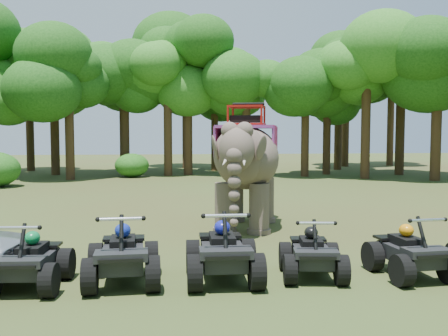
{
  "coord_description": "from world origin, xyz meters",
  "views": [
    {
      "loc": [
        -1.45,
        -11.3,
        2.78
      ],
      "look_at": [
        0.0,
        1.2,
        1.9
      ],
      "focal_mm": 40.0,
      "sensor_mm": 36.0,
      "label": 1
    }
  ],
  "objects_px": {
    "atv_0": "(30,254)",
    "atv_2": "(223,245)",
    "elephant": "(246,165)",
    "atv_1": "(123,247)",
    "atv_4": "(410,245)",
    "atv_3": "(312,247)"
  },
  "relations": [
    {
      "from": "atv_3",
      "to": "atv_4",
      "type": "bearing_deg",
      "value": 2.33
    },
    {
      "from": "elephant",
      "to": "atv_2",
      "type": "distance_m",
      "value": 5.57
    },
    {
      "from": "atv_0",
      "to": "atv_2",
      "type": "distance_m",
      "value": 3.49
    },
    {
      "from": "atv_3",
      "to": "atv_4",
      "type": "height_order",
      "value": "atv_4"
    },
    {
      "from": "atv_1",
      "to": "atv_2",
      "type": "distance_m",
      "value": 1.86
    },
    {
      "from": "atv_1",
      "to": "atv_3",
      "type": "xyz_separation_m",
      "value": [
        3.6,
        -0.0,
        -0.08
      ]
    },
    {
      "from": "elephant",
      "to": "atv_2",
      "type": "xyz_separation_m",
      "value": [
        -1.29,
        -5.29,
        -1.15
      ]
    },
    {
      "from": "atv_1",
      "to": "atv_4",
      "type": "height_order",
      "value": "atv_1"
    },
    {
      "from": "atv_0",
      "to": "atv_1",
      "type": "xyz_separation_m",
      "value": [
        1.63,
        0.09,
        0.06
      ]
    },
    {
      "from": "elephant",
      "to": "atv_4",
      "type": "relative_size",
      "value": 2.61
    },
    {
      "from": "atv_1",
      "to": "atv_0",
      "type": "bearing_deg",
      "value": -179.6
    },
    {
      "from": "elephant",
      "to": "atv_3",
      "type": "bearing_deg",
      "value": -68.69
    },
    {
      "from": "atv_0",
      "to": "atv_3",
      "type": "relative_size",
      "value": 1.05
    },
    {
      "from": "atv_3",
      "to": "atv_4",
      "type": "xyz_separation_m",
      "value": [
        1.89,
        -0.2,
        0.03
      ]
    },
    {
      "from": "elephant",
      "to": "atv_4",
      "type": "bearing_deg",
      "value": -50.34
    },
    {
      "from": "atv_3",
      "to": "atv_4",
      "type": "relative_size",
      "value": 0.95
    },
    {
      "from": "elephant",
      "to": "atv_0",
      "type": "xyz_separation_m",
      "value": [
        -4.78,
        -5.33,
        -1.22
      ]
    },
    {
      "from": "atv_2",
      "to": "elephant",
      "type": "bearing_deg",
      "value": 77.74
    },
    {
      "from": "elephant",
      "to": "atv_0",
      "type": "bearing_deg",
      "value": -115.45
    },
    {
      "from": "elephant",
      "to": "atv_4",
      "type": "xyz_separation_m",
      "value": [
        2.34,
        -5.45,
        -1.22
      ]
    },
    {
      "from": "elephant",
      "to": "atv_4",
      "type": "distance_m",
      "value": 6.05
    },
    {
      "from": "atv_0",
      "to": "atv_2",
      "type": "height_order",
      "value": "atv_2"
    }
  ]
}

